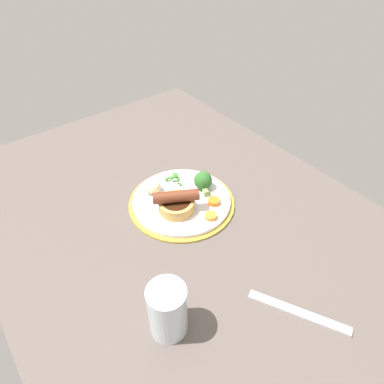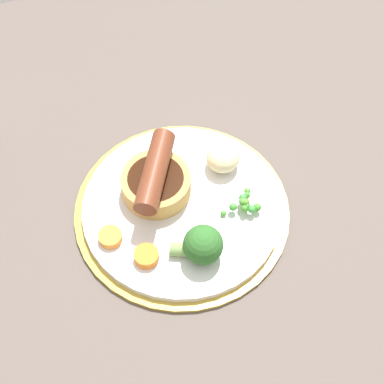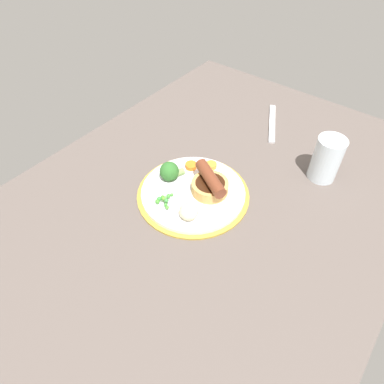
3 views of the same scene
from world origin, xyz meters
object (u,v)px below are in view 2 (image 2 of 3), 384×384
sausage_pudding (157,183)px  potato_chunk_1 (223,157)px  broccoli_floret_far (202,245)px  dinner_plate (182,210)px  carrot_slice_0 (146,256)px  carrot_slice_5 (110,237)px  pea_pile (245,204)px

sausage_pudding → potato_chunk_1: (-8.61, -1.28, -0.57)cm
sausage_pudding → broccoli_floret_far: size_ratio=1.78×
sausage_pudding → broccoli_floret_far: (-2.17, 9.27, 0.00)cm
dinner_plate → carrot_slice_0: (5.81, 5.12, 1.39)cm
dinner_plate → carrot_slice_5: 9.16cm
broccoli_floret_far → carrot_slice_0: 6.30cm
broccoli_floret_far → potato_chunk_1: (-6.44, -10.55, -0.58)cm
sausage_pudding → pea_pile: sausage_pudding is taller
pea_pile → carrot_slice_5: pea_pile is taller
dinner_plate → broccoli_floret_far: broccoli_floret_far is taller
pea_pile → dinner_plate: bearing=-21.9°
pea_pile → carrot_slice_5: 15.72cm
sausage_pudding → broccoli_floret_far: bearing=-137.3°
dinner_plate → sausage_pudding: (2.08, -2.64, 2.98)cm
pea_pile → carrot_slice_0: (12.53, 2.42, -0.51)cm
dinner_plate → carrot_slice_5: (8.94, 1.49, 1.33)cm
pea_pile → carrot_slice_0: bearing=10.9°
sausage_pudding → potato_chunk_1: bearing=-52.0°
dinner_plate → carrot_slice_0: carrot_slice_0 is taller
carrot_slice_0 → pea_pile: bearing=-169.1°
dinner_plate → sausage_pudding: bearing=-51.7°
dinner_plate → carrot_slice_0: 7.87cm
carrot_slice_0 → sausage_pudding: bearing=-115.7°
pea_pile → potato_chunk_1: potato_chunk_1 is taller
sausage_pudding → carrot_slice_5: 8.17cm
dinner_plate → carrot_slice_0: size_ratio=9.12×
potato_chunk_1 → carrot_slice_5: 16.42cm
sausage_pudding → carrot_slice_0: size_ratio=3.72×
potato_chunk_1 → carrot_slice_5: size_ratio=1.55×
carrot_slice_0 → dinner_plate: bearing=-138.6°
dinner_plate → potato_chunk_1: (-6.53, -3.92, 2.41)cm
broccoli_floret_far → carrot_slice_5: bearing=174.4°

